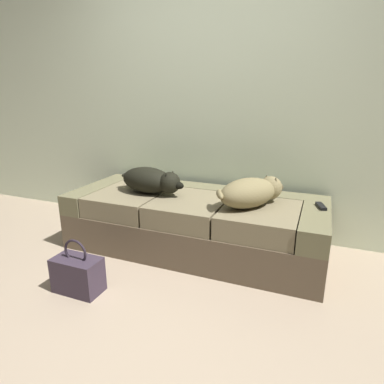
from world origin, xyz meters
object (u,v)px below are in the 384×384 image
(dog_dark, at_px, (151,180))
(dog_tan, at_px, (252,192))
(couch, at_px, (194,223))
(handbag, at_px, (78,274))
(tv_remote, at_px, (321,206))

(dog_dark, bearing_deg, dog_tan, -1.07)
(couch, distance_m, dog_tan, 0.60)
(dog_tan, bearing_deg, handbag, -139.61)
(dog_dark, bearing_deg, handbag, -97.42)
(tv_remote, xyz_separation_m, handbag, (-1.46, -0.98, -0.35))
(dog_dark, relative_size, dog_tan, 1.10)
(couch, height_order, dog_dark, dog_dark)
(couch, distance_m, handbag, 1.02)
(couch, distance_m, dog_dark, 0.51)
(dog_tan, bearing_deg, tv_remote, 17.84)
(dog_dark, bearing_deg, tv_remote, 5.99)
(couch, bearing_deg, dog_dark, -172.17)
(dog_dark, height_order, tv_remote, dog_dark)
(couch, height_order, tv_remote, tv_remote)
(dog_tan, distance_m, tv_remote, 0.52)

